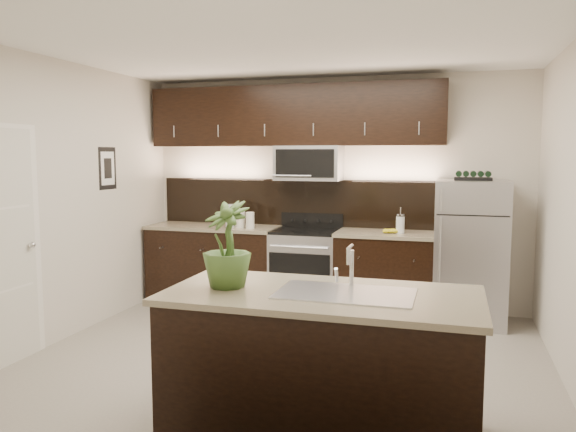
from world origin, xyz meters
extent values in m
plane|color=gray|center=(0.00, 0.00, 0.00)|extent=(4.50, 4.50, 0.00)
cube|color=beige|center=(0.00, 2.00, 1.35)|extent=(4.50, 0.02, 2.70)
cube|color=beige|center=(0.00, -2.00, 1.35)|extent=(4.50, 0.02, 2.70)
cube|color=beige|center=(-2.25, 0.00, 1.35)|extent=(0.02, 4.00, 2.70)
cube|color=white|center=(0.00, 0.00, 2.70)|extent=(4.50, 4.00, 0.02)
cube|color=beige|center=(-2.23, -0.80, 1.01)|extent=(0.04, 0.80, 2.02)
sphere|color=silver|center=(-2.20, -0.48, 1.00)|extent=(0.06, 0.06, 0.06)
cube|color=black|center=(-2.24, 0.75, 1.65)|extent=(0.01, 0.32, 0.46)
cube|color=white|center=(-2.23, 0.75, 1.65)|extent=(0.00, 0.24, 0.36)
cube|color=black|center=(-1.42, 1.69, 0.45)|extent=(1.57, 0.62, 0.90)
cube|color=black|center=(0.71, 1.69, 0.45)|extent=(1.16, 0.62, 0.90)
cube|color=#B2B2B7|center=(-0.25, 1.69, 0.45)|extent=(0.76, 0.62, 0.90)
cube|color=black|center=(-0.25, 1.69, 0.92)|extent=(0.76, 0.60, 0.03)
cube|color=tan|center=(-1.42, 1.69, 0.92)|extent=(1.59, 0.65, 0.04)
cube|color=tan|center=(0.71, 1.69, 0.92)|extent=(1.18, 0.65, 0.04)
cube|color=black|center=(-0.46, 1.99, 1.22)|extent=(3.49, 0.02, 0.56)
cube|color=#B2B2B7|center=(-0.25, 1.80, 1.70)|extent=(0.76, 0.40, 0.40)
cube|color=black|center=(-0.46, 1.83, 2.25)|extent=(3.49, 0.33, 0.70)
cube|color=black|center=(0.60, -1.20, 0.45)|extent=(1.90, 0.90, 0.90)
cube|color=tan|center=(0.60, -1.20, 0.92)|extent=(1.96, 0.96, 0.04)
cube|color=silver|center=(0.75, -1.20, 0.95)|extent=(0.84, 0.50, 0.01)
cylinder|color=silver|center=(0.75, -0.99, 1.06)|extent=(0.03, 0.03, 0.24)
cylinder|color=silver|center=(0.75, -1.06, 1.21)|extent=(0.02, 0.14, 0.02)
cylinder|color=silver|center=(0.75, -1.13, 1.16)|extent=(0.02, 0.02, 0.10)
cube|color=#B2B2B7|center=(1.57, 1.63, 0.77)|extent=(0.74, 0.67, 1.53)
cube|color=black|center=(1.57, 1.63, 1.54)|extent=(0.38, 0.23, 0.03)
cylinder|color=black|center=(1.42, 1.63, 1.59)|extent=(0.06, 0.22, 0.06)
cylinder|color=black|center=(1.49, 1.63, 1.59)|extent=(0.06, 0.22, 0.06)
cylinder|color=black|center=(1.57, 1.63, 1.59)|extent=(0.06, 0.22, 0.06)
cylinder|color=black|center=(1.64, 1.63, 1.59)|extent=(0.06, 0.22, 0.06)
cylinder|color=black|center=(1.71, 1.63, 1.59)|extent=(0.06, 0.22, 0.06)
imported|color=#3A5A24|center=(-0.02, -1.24, 1.22)|extent=(0.40, 0.40, 0.56)
cylinder|color=silver|center=(-1.17, 1.64, 1.07)|extent=(0.12, 0.12, 0.27)
cylinder|color=beige|center=(-1.03, 1.60, 1.05)|extent=(0.11, 0.11, 0.22)
cylinder|color=beige|center=(-0.89, 1.55, 1.04)|extent=(0.10, 0.10, 0.19)
cylinder|color=silver|center=(0.82, 1.64, 1.03)|extent=(0.09, 0.09, 0.19)
cylinder|color=silver|center=(0.82, 1.64, 1.14)|extent=(0.10, 0.10, 0.02)
cylinder|color=silver|center=(0.82, 1.64, 1.18)|extent=(0.01, 0.01, 0.07)
ellipsoid|color=gold|center=(0.67, 1.61, 0.97)|extent=(0.20, 0.17, 0.05)
camera|label=1|loc=(1.37, -4.55, 1.79)|focal=35.00mm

